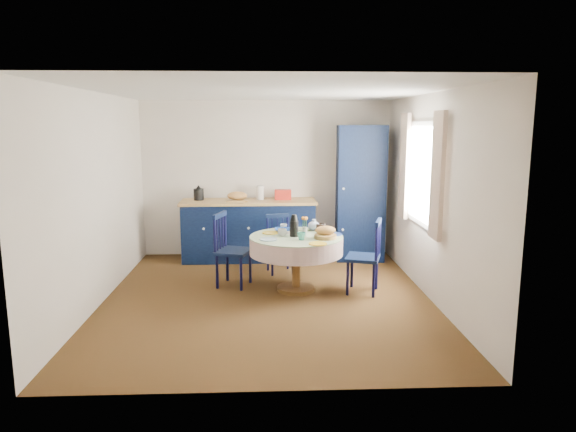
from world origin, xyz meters
The scene contains 17 objects.
floor centered at (0.00, 0.00, 0.00)m, with size 4.50×4.50×0.00m, color black.
ceiling centered at (0.00, 0.00, 2.50)m, with size 4.50×4.50×0.00m, color white.
wall_back centered at (0.00, 2.25, 1.25)m, with size 4.00×0.02×2.50m, color beige.
wall_left centered at (-2.00, 0.00, 1.25)m, with size 0.02×4.50×2.50m, color beige.
wall_right centered at (2.00, 0.00, 1.25)m, with size 0.02×4.50×2.50m, color beige.
window centered at (1.95, 0.30, 1.52)m, with size 0.10×1.74×1.45m.
kitchen_counter centered at (-0.29, 1.90, 0.49)m, with size 2.13×0.70×1.19m.
pantry_cabinet centered at (1.47, 1.85, 1.06)m, with size 0.77×0.57×2.11m.
dining_table centered at (0.38, 0.30, 0.60)m, with size 1.20×1.19×1.00m.
chair_left centered at (-0.48, 0.55, 0.49)m, with size 0.53×0.54×0.98m.
chair_far centered at (0.18, 1.16, 0.42)m, with size 0.44×0.43×0.84m.
chair_right centered at (1.25, 0.17, 0.48)m, with size 0.52×0.53×0.95m.
mug_a centered at (0.19, 0.31, 0.77)m, with size 0.12×0.12×0.09m, color silver.
mug_b centered at (0.42, 0.07, 0.77)m, with size 0.10×0.10×0.10m, color #2C7E6D.
mug_c centered at (0.72, 0.57, 0.77)m, with size 0.13×0.13×0.11m, color black.
mug_d centered at (0.22, 0.67, 0.76)m, with size 0.09×0.09×0.09m, color silver.
cobalt_bowl centered at (0.21, 0.52, 0.75)m, with size 0.23×0.23×0.06m, color navy.
Camera 1 is at (-0.02, -6.08, 2.12)m, focal length 32.00 mm.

